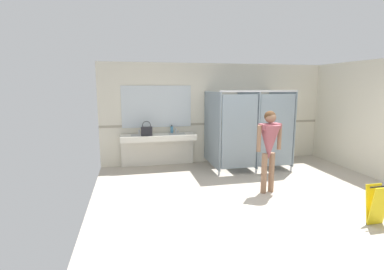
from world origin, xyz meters
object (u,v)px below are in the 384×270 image
(handbag, at_px, (147,131))
(wet_floor_sign, at_px, (377,204))
(soap_dispenser, at_px, (172,130))
(person_standing, at_px, (269,142))

(handbag, xyz_separation_m, wet_floor_sign, (3.17, -3.65, -0.67))
(handbag, bearing_deg, wet_floor_sign, -49.05)
(wet_floor_sign, bearing_deg, soap_dispenser, 122.41)
(soap_dispenser, bearing_deg, wet_floor_sign, -57.59)
(soap_dispenser, bearing_deg, person_standing, -57.28)
(person_standing, bearing_deg, wet_floor_sign, -58.06)
(handbag, distance_m, wet_floor_sign, 4.88)
(handbag, height_order, wet_floor_sign, handbag)
(handbag, bearing_deg, person_standing, -43.57)
(handbag, distance_m, soap_dispenser, 0.73)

